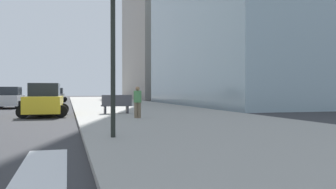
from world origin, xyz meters
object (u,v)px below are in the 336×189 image
object	(u,v)px
car_yellow_third	(44,101)
car_silver_sixth	(10,98)
car_blue_fifth	(2,96)
pedestrian_waiting_east	(138,101)
traffic_light_near_corner	(113,15)
car_gray_nearest	(57,95)
park_bench	(116,105)

from	to	relation	value
car_yellow_third	car_silver_sixth	distance (m)	11.86
car_blue_fifth	pedestrian_waiting_east	world-z (taller)	car_blue_fifth
traffic_light_near_corner	pedestrian_waiting_east	bearing A→B (deg)	-106.55
pedestrian_waiting_east	traffic_light_near_corner	bearing A→B (deg)	78.32
car_gray_nearest	car_blue_fifth	distance (m)	7.93
car_blue_fifth	pedestrian_waiting_east	size ratio (longest dim) A/B	2.62
car_silver_sixth	park_bench	xyz separation A→B (m)	(7.72, -12.31, -0.19)
traffic_light_near_corner	car_yellow_third	bearing A→B (deg)	-77.63
car_silver_sixth	traffic_light_near_corner	xyz separation A→B (m)	(6.16, -23.22, 2.86)
car_yellow_third	pedestrian_waiting_east	world-z (taller)	car_yellow_third
car_yellow_third	car_blue_fifth	size ratio (longest dim) A/B	1.07
car_gray_nearest	pedestrian_waiting_east	world-z (taller)	car_gray_nearest
car_yellow_third	car_blue_fifth	bearing A→B (deg)	-74.83
car_yellow_third	pedestrian_waiting_east	size ratio (longest dim) A/B	2.81
car_blue_fifth	traffic_light_near_corner	bearing A→B (deg)	-79.10
car_yellow_third	car_blue_fifth	distance (m)	31.77
traffic_light_near_corner	park_bench	world-z (taller)	traffic_light_near_corner
car_yellow_third	park_bench	xyz separation A→B (m)	(4.17, -0.99, -0.23)
car_gray_nearest	pedestrian_waiting_east	xyz separation A→B (m)	(4.82, -32.73, 0.12)
car_silver_sixth	pedestrian_waiting_east	size ratio (longest dim) A/B	2.69
car_silver_sixth	pedestrian_waiting_east	xyz separation A→B (m)	(8.27, -16.14, 0.15)
park_bench	pedestrian_waiting_east	size ratio (longest dim) A/B	1.14
car_blue_fifth	pedestrian_waiting_east	bearing A→B (deg)	-73.52
car_blue_fifth	pedestrian_waiting_east	distance (m)	37.72
pedestrian_waiting_east	park_bench	bearing A→B (deg)	-76.99
car_gray_nearest	car_blue_fifth	world-z (taller)	car_gray_nearest
car_gray_nearest	traffic_light_near_corner	world-z (taller)	traffic_light_near_corner
pedestrian_waiting_east	car_blue_fifth	bearing A→B (deg)	-66.31
car_silver_sixth	pedestrian_waiting_east	distance (m)	18.13
car_gray_nearest	car_silver_sixth	bearing A→B (deg)	80.06
car_silver_sixth	car_gray_nearest	bearing A→B (deg)	-99.45
car_blue_fifth	park_bench	xyz separation A→B (m)	(11.62, -31.87, -0.16)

